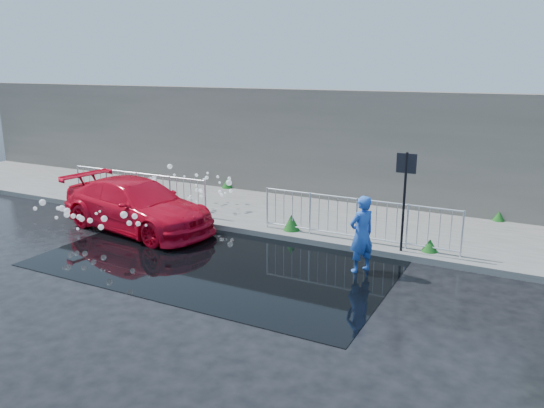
{
  "coord_description": "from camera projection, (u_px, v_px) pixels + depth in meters",
  "views": [
    {
      "loc": [
        6.96,
        -8.76,
        4.38
      ],
      "look_at": [
        0.98,
        2.71,
        1.0
      ],
      "focal_mm": 35.0,
      "sensor_mm": 36.0,
      "label": 1
    }
  ],
  "objects": [
    {
      "name": "ground",
      "position": [
        176.0,
        270.0,
        11.73
      ],
      "size": [
        90.0,
        90.0,
        0.0
      ],
      "primitive_type": "plane",
      "color": "black",
      "rests_on": "ground"
    },
    {
      "name": "pavement",
      "position": [
        278.0,
        213.0,
        16.01
      ],
      "size": [
        30.0,
        4.0,
        0.15
      ],
      "primitive_type": "cube",
      "color": "#5C5C58",
      "rests_on": "ground"
    },
    {
      "name": "curb",
      "position": [
        245.0,
        230.0,
        14.29
      ],
      "size": [
        30.0,
        0.25,
        0.16
      ],
      "primitive_type": "cube",
      "color": "#5C5C58",
      "rests_on": "ground"
    },
    {
      "name": "retaining_wall",
      "position": [
        309.0,
        144.0,
        17.43
      ],
      "size": [
        30.0,
        0.6,
        3.5
      ],
      "primitive_type": "cube",
      "color": "#625C52",
      "rests_on": "pavement"
    },
    {
      "name": "puddle",
      "position": [
        220.0,
        259.0,
        12.37
      ],
      "size": [
        8.0,
        5.0,
        0.01
      ],
      "primitive_type": "cube",
      "color": "black",
      "rests_on": "ground"
    },
    {
      "name": "sign_post",
      "position": [
        405.0,
        186.0,
        12.08
      ],
      "size": [
        0.45,
        0.06,
        2.5
      ],
      "color": "black",
      "rests_on": "ground"
    },
    {
      "name": "railing_left",
      "position": [
        138.0,
        189.0,
        16.21
      ],
      "size": [
        5.05,
        0.05,
        1.1
      ],
      "color": "silver",
      "rests_on": "pavement"
    },
    {
      "name": "railing_right",
      "position": [
        356.0,
        218.0,
        13.08
      ],
      "size": [
        5.05,
        0.05,
        1.1
      ],
      "color": "silver",
      "rests_on": "pavement"
    },
    {
      "name": "weeds",
      "position": [
        257.0,
        208.0,
        15.6
      ],
      "size": [
        12.17,
        3.93,
        0.43
      ],
      "color": "#124416",
      "rests_on": "pavement"
    },
    {
      "name": "water_spray",
      "position": [
        146.0,
        200.0,
        14.95
      ],
      "size": [
        3.66,
        5.64,
        1.09
      ],
      "color": "white",
      "rests_on": "ground"
    },
    {
      "name": "red_car",
      "position": [
        137.0,
        205.0,
        14.47
      ],
      "size": [
        5.0,
        2.62,
        1.38
      ],
      "primitive_type": "imported",
      "rotation": [
        0.0,
        0.0,
        1.42
      ],
      "color": "red",
      "rests_on": "ground"
    },
    {
      "name": "person",
      "position": [
        362.0,
        234.0,
        11.44
      ],
      "size": [
        0.69,
        0.75,
        1.71
      ],
      "primitive_type": "imported",
      "rotation": [
        0.0,
        0.0,
        -2.15
      ],
      "color": "blue",
      "rests_on": "ground"
    }
  ]
}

